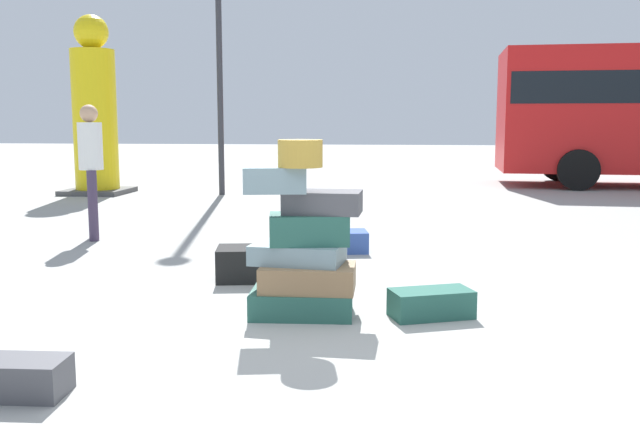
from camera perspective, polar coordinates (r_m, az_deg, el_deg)
ground_plane at (r=4.94m, az=-0.39°, el=-9.94°), size 80.00×80.00×0.00m
suitcase_tower at (r=5.28m, az=-1.36°, el=-2.79°), size 0.91×0.60×1.36m
suitcase_navy_foreground_far at (r=7.88m, az=1.48°, el=-2.35°), size 0.74×0.52×0.24m
suitcase_charcoal_upright_blue at (r=4.21m, az=-24.56°, el=-12.37°), size 0.63×0.32×0.21m
suitcase_teal_right_side at (r=5.35m, az=9.31°, el=-7.45°), size 0.69×0.51×0.21m
suitcase_black_left_side at (r=6.51m, az=-5.37°, el=-4.20°), size 0.80×0.56×0.32m
person_bearded_onlooker at (r=9.07m, az=-18.67°, el=4.33°), size 0.30×0.32×1.71m
yellow_dummy_statue at (r=14.94m, az=-18.37°, el=7.78°), size 1.25×1.25×3.66m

